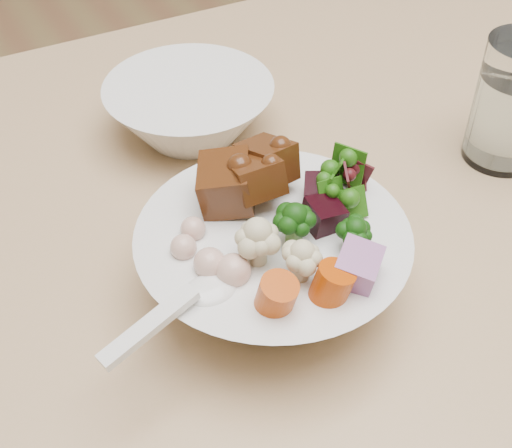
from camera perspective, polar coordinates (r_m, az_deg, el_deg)
name	(u,v)px	position (r m, az deg, el deg)	size (l,w,h in m)	color
chair_far	(401,37)	(1.55, 11.50, 14.42)	(0.49, 0.49, 0.86)	tan
food_bowl	(273,256)	(0.55, 1.40, -2.57)	(0.21, 0.21, 0.11)	white
soup_spoon	(195,300)	(0.49, -4.89, -6.05)	(0.11, 0.05, 0.02)	white
water_glass	(512,107)	(0.72, 19.78, 8.79)	(0.07, 0.07, 0.12)	white
side_bowl	(190,110)	(0.73, -5.31, 9.06)	(0.17, 0.17, 0.06)	white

